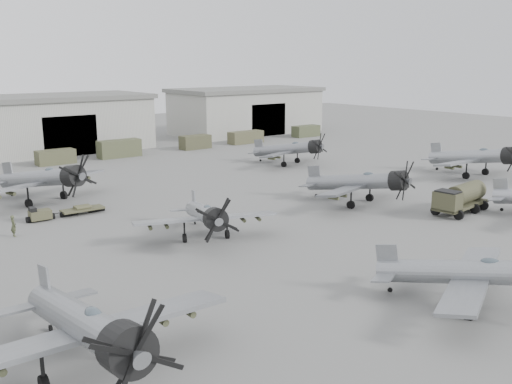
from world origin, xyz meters
TOP-DOWN VIEW (x-y plane):
  - ground at (0.00, 0.00)m, footprint 220.00×220.00m
  - hangar_center at (0.00, 61.96)m, footprint 29.00×14.80m
  - hangar_right at (38.00, 61.96)m, footprint 29.00×14.80m
  - support_truck_3 at (-4.22, 50.00)m, footprint 5.11×2.20m
  - support_truck_4 at (5.21, 50.00)m, footprint 6.28×2.20m
  - support_truck_5 at (18.40, 50.00)m, footprint 4.96×2.20m
  - support_truck_6 at (28.65, 50.00)m, footprint 6.30×2.20m
  - support_truck_7 at (42.86, 50.00)m, footprint 5.44×2.20m
  - aircraft_near_0 at (-22.17, -4.99)m, footprint 13.51×12.15m
  - aircraft_near_1 at (-1.97, -11.54)m, footprint 11.39×10.31m
  - aircraft_mid_1 at (-7.03, 8.56)m, footprint 11.23×10.15m
  - aircraft_mid_2 at (11.30, 8.62)m, footprint 12.62×11.36m
  - aircraft_mid_3 at (32.88, 9.12)m, footprint 13.56×12.20m
  - aircraft_far_0 at (-12.67, 28.54)m, footprint 13.68×12.32m
  - aircraft_far_1 at (20.73, 29.42)m, footprint 11.97×10.78m
  - fuel_tanker at (16.26, 0.96)m, footprint 7.10×3.66m
  - tug_trailer at (-13.93, 22.47)m, footprint 6.70×1.51m
  - ground_crew at (-18.58, 19.13)m, footprint 0.46×0.67m

SIDE VIEW (x-z plane):
  - ground at x=0.00m, z-range 0.00..0.00m
  - tug_trailer at x=-13.93m, z-range -0.17..1.18m
  - ground_crew at x=-18.58m, z-range 0.00..1.77m
  - support_truck_3 at x=-4.22m, z-range 0.00..1.97m
  - support_truck_7 at x=42.86m, z-range 0.00..2.05m
  - support_truck_6 at x=28.65m, z-range 0.00..2.06m
  - support_truck_5 at x=18.40m, z-range 0.00..2.18m
  - support_truck_4 at x=5.21m, z-range 0.00..2.54m
  - fuel_tanker at x=16.26m, z-range 0.20..2.86m
  - aircraft_mid_1 at x=-7.03m, z-range -0.21..4.34m
  - aircraft_near_1 at x=-1.97m, z-range -0.21..4.44m
  - aircraft_far_1 at x=20.73m, z-range -0.22..4.58m
  - aircraft_mid_2 at x=11.30m, z-range -0.23..4.79m
  - aircraft_near_0 at x=-22.17m, z-range -0.24..5.18m
  - aircraft_mid_3 at x=32.88m, z-range -0.25..5.19m
  - aircraft_far_0 at x=-12.67m, z-range -0.25..5.24m
  - hangar_center at x=0.00m, z-range 0.02..8.72m
  - hangar_right at x=38.00m, z-range 0.02..8.72m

